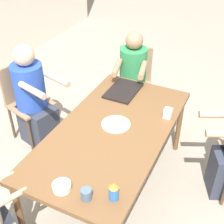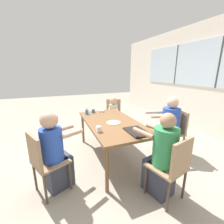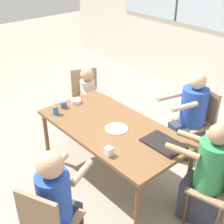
{
  "view_description": "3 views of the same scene",
  "coord_description": "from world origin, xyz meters",
  "px_view_note": "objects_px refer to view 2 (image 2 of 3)",
  "views": [
    {
      "loc": [
        -1.83,
        -0.88,
        2.34
      ],
      "look_at": [
        0.0,
        0.0,
        0.89
      ],
      "focal_mm": 50.0,
      "sensor_mm": 36.0,
      "label": 1
    },
    {
      "loc": [
        2.4,
        -0.96,
        1.6
      ],
      "look_at": [
        0.0,
        0.0,
        0.89
      ],
      "focal_mm": 24.0,
      "sensor_mm": 36.0,
      "label": 2
    },
    {
      "loc": [
        2.19,
        -1.91,
        2.54
      ],
      "look_at": [
        0.0,
        0.0,
        0.89
      ],
      "focal_mm": 50.0,
      "sensor_mm": 36.0,
      "label": 3
    }
  ],
  "objects_px": {
    "person_man_blue_shirt": "(55,154)",
    "chair_for_man_teal_shirt": "(176,128)",
    "person_man_teal_shirt": "(168,129)",
    "sippy_cup": "(87,111)",
    "chair_for_woman_green_shirt": "(173,165)",
    "bowl_white_shallow": "(101,111)",
    "person_woman_green_shirt": "(162,159)",
    "milk_carton_small": "(99,129)",
    "coffee_mug": "(93,111)",
    "chair_for_man_blue_shirt": "(43,159)",
    "chair_for_toddler": "(113,113)",
    "person_toddler": "(113,116)"
  },
  "relations": [
    {
      "from": "person_man_blue_shirt",
      "to": "chair_for_man_teal_shirt",
      "type": "bearing_deg",
      "value": 68.96
    },
    {
      "from": "chair_for_man_teal_shirt",
      "to": "person_man_blue_shirt",
      "type": "distance_m",
      "value": 2.23
    },
    {
      "from": "person_man_teal_shirt",
      "to": "sippy_cup",
      "type": "distance_m",
      "value": 1.68
    },
    {
      "from": "chair_for_woman_green_shirt",
      "to": "bowl_white_shallow",
      "type": "bearing_deg",
      "value": 84.33
    },
    {
      "from": "chair_for_man_teal_shirt",
      "to": "person_man_blue_shirt",
      "type": "height_order",
      "value": "person_man_blue_shirt"
    },
    {
      "from": "person_man_teal_shirt",
      "to": "person_woman_green_shirt",
      "type": "bearing_deg",
      "value": 149.5
    },
    {
      "from": "sippy_cup",
      "to": "bowl_white_shallow",
      "type": "distance_m",
      "value": 0.36
    },
    {
      "from": "person_man_teal_shirt",
      "to": "person_man_blue_shirt",
      "type": "bearing_deg",
      "value": 109.67
    },
    {
      "from": "milk_carton_small",
      "to": "person_man_blue_shirt",
      "type": "bearing_deg",
      "value": -82.71
    },
    {
      "from": "chair_for_woman_green_shirt",
      "to": "coffee_mug",
      "type": "height_order",
      "value": "chair_for_woman_green_shirt"
    },
    {
      "from": "sippy_cup",
      "to": "coffee_mug",
      "type": "bearing_deg",
      "value": 114.73
    },
    {
      "from": "chair_for_man_blue_shirt",
      "to": "person_man_teal_shirt",
      "type": "distance_m",
      "value": 2.22
    },
    {
      "from": "chair_for_toddler",
      "to": "person_man_teal_shirt",
      "type": "relative_size",
      "value": 0.76
    },
    {
      "from": "chair_for_woman_green_shirt",
      "to": "sippy_cup",
      "type": "relative_size",
      "value": 6.18
    },
    {
      "from": "chair_for_woman_green_shirt",
      "to": "chair_for_toddler",
      "type": "distance_m",
      "value": 2.4
    },
    {
      "from": "person_woman_green_shirt",
      "to": "person_man_blue_shirt",
      "type": "xyz_separation_m",
      "value": [
        -0.62,
        -1.26,
        0.01
      ]
    },
    {
      "from": "sippy_cup",
      "to": "bowl_white_shallow",
      "type": "height_order",
      "value": "sippy_cup"
    },
    {
      "from": "person_man_blue_shirt",
      "to": "sippy_cup",
      "type": "distance_m",
      "value": 1.31
    },
    {
      "from": "chair_for_toddler",
      "to": "coffee_mug",
      "type": "relative_size",
      "value": 11.05
    },
    {
      "from": "chair_for_toddler",
      "to": "person_woman_green_shirt",
      "type": "relative_size",
      "value": 0.77
    },
    {
      "from": "chair_for_man_teal_shirt",
      "to": "sippy_cup",
      "type": "distance_m",
      "value": 1.83
    },
    {
      "from": "chair_for_man_teal_shirt",
      "to": "chair_for_toddler",
      "type": "relative_size",
      "value": 1.0
    },
    {
      "from": "person_woman_green_shirt",
      "to": "person_man_teal_shirt",
      "type": "bearing_deg",
      "value": 30.68
    },
    {
      "from": "chair_for_toddler",
      "to": "person_woman_green_shirt",
      "type": "bearing_deg",
      "value": 107.25
    },
    {
      "from": "chair_for_woman_green_shirt",
      "to": "person_man_blue_shirt",
      "type": "relative_size",
      "value": 0.78
    },
    {
      "from": "milk_carton_small",
      "to": "person_toddler",
      "type": "bearing_deg",
      "value": 149.91
    },
    {
      "from": "chair_for_woman_green_shirt",
      "to": "bowl_white_shallow",
      "type": "height_order",
      "value": "chair_for_woman_green_shirt"
    },
    {
      "from": "chair_for_toddler",
      "to": "person_man_blue_shirt",
      "type": "relative_size",
      "value": 0.78
    },
    {
      "from": "chair_for_toddler",
      "to": "bowl_white_shallow",
      "type": "bearing_deg",
      "value": 66.29
    },
    {
      "from": "chair_for_woman_green_shirt",
      "to": "milk_carton_small",
      "type": "height_order",
      "value": "chair_for_woman_green_shirt"
    },
    {
      "from": "milk_carton_small",
      "to": "chair_for_man_teal_shirt",
      "type": "bearing_deg",
      "value": 91.46
    },
    {
      "from": "chair_for_toddler",
      "to": "person_toddler",
      "type": "distance_m",
      "value": 0.17
    },
    {
      "from": "bowl_white_shallow",
      "to": "sippy_cup",
      "type": "bearing_deg",
      "value": -76.86
    },
    {
      "from": "chair_for_man_teal_shirt",
      "to": "sippy_cup",
      "type": "xyz_separation_m",
      "value": [
        -0.96,
        -1.54,
        0.26
      ]
    },
    {
      "from": "chair_for_man_blue_shirt",
      "to": "chair_for_man_teal_shirt",
      "type": "bearing_deg",
      "value": 70.37
    },
    {
      "from": "chair_for_toddler",
      "to": "person_man_teal_shirt",
      "type": "bearing_deg",
      "value": 134.5
    },
    {
      "from": "person_woman_green_shirt",
      "to": "sippy_cup",
      "type": "distance_m",
      "value": 1.82
    },
    {
      "from": "chair_for_man_teal_shirt",
      "to": "bowl_white_shallow",
      "type": "xyz_separation_m",
      "value": [
        -1.04,
        -1.2,
        0.21
      ]
    },
    {
      "from": "chair_for_man_blue_shirt",
      "to": "person_man_blue_shirt",
      "type": "distance_m",
      "value": 0.16
    },
    {
      "from": "chair_for_man_blue_shirt",
      "to": "person_woman_green_shirt",
      "type": "relative_size",
      "value": 0.77
    },
    {
      "from": "coffee_mug",
      "to": "bowl_white_shallow",
      "type": "xyz_separation_m",
      "value": [
        -0.01,
        0.19,
        -0.02
      ]
    },
    {
      "from": "chair_for_man_teal_shirt",
      "to": "bowl_white_shallow",
      "type": "relative_size",
      "value": 6.85
    },
    {
      "from": "person_toddler",
      "to": "person_man_teal_shirt",
      "type": "bearing_deg",
      "value": 138.83
    },
    {
      "from": "chair_for_man_teal_shirt",
      "to": "person_man_teal_shirt",
      "type": "relative_size",
      "value": 0.76
    },
    {
      "from": "person_man_blue_shirt",
      "to": "chair_for_toddler",
      "type": "bearing_deg",
      "value": 112.71
    },
    {
      "from": "person_woman_green_shirt",
      "to": "chair_for_woman_green_shirt",
      "type": "bearing_deg",
      "value": -90.0
    },
    {
      "from": "chair_for_man_blue_shirt",
      "to": "person_man_blue_shirt",
      "type": "xyz_separation_m",
      "value": [
        -0.07,
        0.15,
        -0.0
      ]
    },
    {
      "from": "person_toddler",
      "to": "sippy_cup",
      "type": "bearing_deg",
      "value": 50.09
    },
    {
      "from": "person_woman_green_shirt",
      "to": "bowl_white_shallow",
      "type": "xyz_separation_m",
      "value": [
        -1.78,
        -0.24,
        0.22
      ]
    },
    {
      "from": "chair_for_man_blue_shirt",
      "to": "milk_carton_small",
      "type": "height_order",
      "value": "chair_for_man_blue_shirt"
    }
  ]
}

